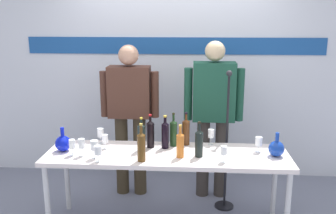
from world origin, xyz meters
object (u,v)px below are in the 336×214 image
(wine_bottle_6, at_px, (150,133))
(wine_bottle_7, at_px, (180,144))
(wine_bottle_2, at_px, (165,134))
(wine_glass_right_1, at_px, (211,134))
(wine_glass_left_3, at_px, (98,150))
(wine_glass_right_0, at_px, (224,151))
(wine_bottle_5, at_px, (141,146))
(microphone_stand, at_px, (226,164))
(wine_bottle_1, at_px, (199,142))
(display_table, at_px, (167,159))
(wine_glass_left_2, at_px, (94,146))
(wine_glass_left_1, at_px, (100,133))
(wine_glass_right_2, at_px, (259,142))
(wine_bottle_3, at_px, (173,132))
(wine_glass_left_4, at_px, (82,144))
(presenter_right, at_px, (213,109))
(wine_bottle_0, at_px, (186,131))
(wine_glass_left_5, at_px, (72,144))
(wine_glass_left_0, at_px, (105,139))
(wine_bottle_4, at_px, (141,136))
(decanter_blue_right, at_px, (276,148))
(decanter_blue_left, at_px, (63,143))
(presenter_left, at_px, (130,110))

(wine_bottle_6, xyz_separation_m, wine_bottle_7, (0.29, -0.25, -0.01))
(wine_bottle_2, xyz_separation_m, wine_glass_right_1, (0.44, 0.12, -0.03))
(wine_bottle_6, bearing_deg, wine_glass_left_3, -135.91)
(wine_glass_right_0, bearing_deg, wine_bottle_5, -178.14)
(wine_glass_right_1, relative_size, microphone_stand, 0.11)
(wine_bottle_1, bearing_deg, display_table, 167.19)
(wine_glass_left_2, height_order, microphone_stand, microphone_stand)
(wine_glass_left_1, xyz_separation_m, microphone_stand, (1.26, 0.19, -0.38))
(display_table, bearing_deg, wine_glass_right_2, 6.11)
(wine_glass_right_1, bearing_deg, microphone_stand, 42.55)
(wine_bottle_3, distance_m, wine_glass_left_4, 0.88)
(presenter_right, xyz_separation_m, microphone_stand, (0.13, -0.28, -0.52))
(presenter_right, xyz_separation_m, wine_bottle_5, (-0.66, -0.90, -0.11))
(wine_bottle_5, bearing_deg, wine_bottle_0, 50.20)
(wine_glass_left_4, xyz_separation_m, wine_glass_left_5, (-0.09, 0.01, -0.01))
(presenter_right, xyz_separation_m, wine_glass_left_0, (-1.05, -0.61, -0.16))
(wine_bottle_2, height_order, wine_bottle_3, wine_bottle_3)
(wine_glass_left_1, height_order, microphone_stand, microphone_stand)
(wine_glass_left_0, distance_m, wine_glass_right_2, 1.44)
(display_table, relative_size, wine_glass_right_2, 15.58)
(wine_bottle_3, distance_m, wine_bottle_4, 0.33)
(presenter_right, height_order, microphone_stand, presenter_right)
(presenter_right, relative_size, wine_glass_left_2, 10.42)
(wine_bottle_7, bearing_deg, wine_glass_left_4, -178.10)
(display_table, relative_size, wine_glass_left_3, 15.46)
(wine_bottle_5, relative_size, wine_glass_left_5, 2.28)
(wine_bottle_7, height_order, wine_glass_left_2, wine_bottle_7)
(wine_bottle_5, bearing_deg, wine_glass_left_3, -173.51)
(wine_bottle_4, bearing_deg, wine_glass_left_0, 176.42)
(display_table, xyz_separation_m, wine_bottle_2, (-0.03, 0.14, 0.20))
(wine_bottle_0, relative_size, wine_bottle_6, 1.00)
(wine_glass_left_0, relative_size, wine_glass_left_2, 0.84)
(wine_bottle_3, distance_m, wine_glass_left_5, 0.96)
(wine_glass_left_1, bearing_deg, wine_glass_left_4, -104.10)
(decanter_blue_right, xyz_separation_m, wine_glass_left_3, (-1.57, -0.24, 0.03))
(wine_bottle_6, height_order, wine_glass_left_3, wine_bottle_6)
(decanter_blue_left, xyz_separation_m, wine_bottle_7, (1.10, -0.08, 0.05))
(decanter_blue_left, height_order, wine_glass_right_1, decanter_blue_left)
(wine_bottle_3, relative_size, microphone_stand, 0.23)
(wine_bottle_2, bearing_deg, wine_bottle_1, -32.30)
(presenter_right, height_order, wine_bottle_1, presenter_right)
(wine_bottle_2, distance_m, wine_glass_left_5, 0.86)
(wine_bottle_0, distance_m, wine_glass_right_0, 0.55)
(presenter_right, bearing_deg, decanter_blue_left, -153.87)
(wine_bottle_2, bearing_deg, wine_bottle_3, 43.74)
(presenter_left, height_order, presenter_right, presenter_right)
(wine_glass_left_0, relative_size, wine_glass_left_4, 0.86)
(wine_glass_left_1, relative_size, wine_glass_left_4, 0.95)
(display_table, distance_m, wine_glass_left_3, 0.65)
(wine_glass_left_3, distance_m, wine_glass_right_2, 1.47)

